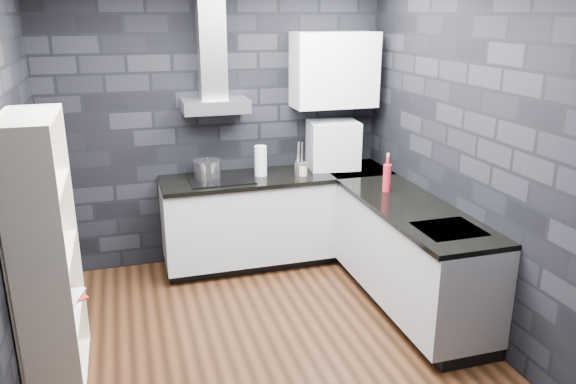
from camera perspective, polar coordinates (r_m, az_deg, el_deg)
name	(u,v)px	position (r m, az deg, el deg)	size (l,w,h in m)	color
ground	(261,337)	(4.44, -2.76, -14.53)	(3.20, 3.20, 0.00)	#3E2213
wall_back	(218,124)	(5.45, -7.13, 6.83)	(3.20, 0.05, 2.70)	black
wall_front	(348,264)	(2.43, 6.11, -7.27)	(3.20, 0.05, 2.70)	black
wall_left	(1,187)	(3.87, -27.15, 0.41)	(0.05, 3.20, 2.70)	black
wall_right	(463,152)	(4.54, 17.34, 3.95)	(0.05, 3.20, 2.70)	black
toekick_back	(277,254)	(5.68, -1.12, -6.37)	(2.18, 0.50, 0.10)	black
toekick_right	(412,301)	(4.94, 12.48, -10.74)	(0.50, 1.78, 0.10)	black
counter_back_cab	(278,216)	(5.48, -1.04, -2.43)	(2.20, 0.60, 0.76)	#BDBDC1
counter_right_cab	(411,255)	(4.73, 12.40, -6.24)	(0.60, 1.80, 0.76)	#BDBDC1
counter_back_top	(278,177)	(5.34, -1.03, 1.57)	(2.20, 0.62, 0.04)	black
counter_right_top	(413,209)	(4.58, 12.62, -1.69)	(0.62, 1.80, 0.04)	black
counter_corner_top	(355,170)	(5.61, 6.84, 2.24)	(0.62, 0.62, 0.04)	black
hood_body	(215,106)	(5.21, -7.40, 8.68)	(0.60, 0.34, 0.12)	#B9B8BE
hood_chimney	(212,48)	(5.22, -7.75, 14.32)	(0.24, 0.20, 0.90)	#B9B8BE
upper_cabinet	(334,70)	(5.47, 4.73, 12.26)	(0.80, 0.35, 0.70)	silver
cooktop	(220,178)	(5.23, -6.88, 1.37)	(0.58, 0.50, 0.01)	black
sink_rim	(449,229)	(4.18, 16.04, -3.67)	(0.44, 0.40, 0.01)	#B9B8BE
pot	(207,170)	(5.25, -8.19, 2.28)	(0.25, 0.25, 0.15)	silver
glass_vase	(261,161)	(5.28, -2.79, 3.19)	(0.12, 0.12, 0.28)	white
storage_jar	(303,170)	(5.30, 1.49, 2.26)	(0.09, 0.09, 0.11)	tan
utensil_crock	(299,168)	(5.32, 1.16, 2.44)	(0.10, 0.10, 0.13)	silver
appliance_garage	(333,145)	(5.54, 4.60, 4.74)	(0.48, 0.37, 0.48)	silver
red_bottle	(387,178)	(4.88, 10.01, 1.41)	(0.07, 0.07, 0.24)	#B21D2A
bookshelf	(45,255)	(3.92, -23.42, -5.86)	(0.34, 0.80, 1.80)	silver
fruit_bowl	(43,255)	(3.82, -23.63, -5.88)	(0.24, 0.24, 0.06)	silver
book_red	(54,287)	(4.23, -22.64, -8.90)	(0.18, 0.02, 0.24)	maroon
book_second	(53,283)	(4.25, -22.74, -8.49)	(0.18, 0.02, 0.24)	#B2B2B2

